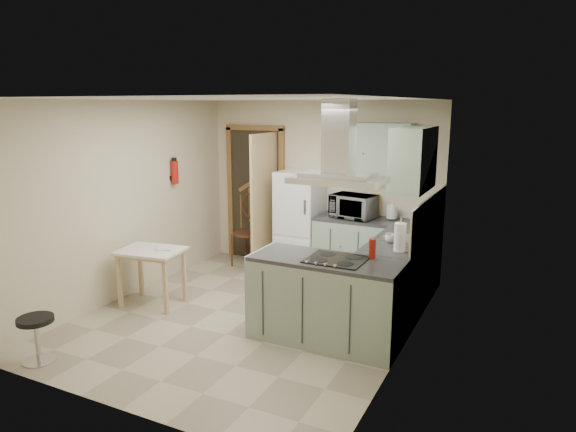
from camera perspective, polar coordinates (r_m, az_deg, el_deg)
The scene contains 28 objects.
floor at distance 6.16m, azimuth -4.17°, elevation -11.08°, with size 4.20×4.20×0.00m, color tan.
ceiling at distance 5.66m, azimuth -4.57°, elevation 12.85°, with size 4.20×4.20×0.00m, color silver.
back_wall at distance 7.63m, azimuth 3.67°, elevation 3.29°, with size 3.60×3.60×0.00m, color beige.
left_wall at distance 6.86m, azimuth -17.44°, elevation 1.72°, with size 4.20×4.20×0.00m, color beige.
right_wall at distance 5.13m, azimuth 13.26°, elevation -1.48°, with size 4.20×4.20×0.00m, color beige.
doorway at distance 8.12m, azimuth -3.62°, elevation 2.41°, with size 1.10×0.12×2.10m, color brown.
fridge at distance 7.54m, azimuth 1.34°, elevation -0.67°, with size 0.60×0.60×1.50m, color white.
counter_back at distance 7.31m, azimuth 7.47°, elevation -3.63°, with size 1.08×0.60×0.90m, color #9EB2A0.
counter_right at distance 6.46m, azimuth 12.60°, elevation -5.96°, with size 0.60×1.95×0.90m, color #9EB2A0.
splashback at distance 7.33m, azimuth 10.57°, elevation 1.94°, with size 1.68×0.02×0.50m, color beige.
wall_cabinet_back at distance 7.09m, azimuth 10.35°, elevation 7.31°, with size 0.85×0.35×0.70m, color #9EB2A0.
wall_cabinet_right at distance 5.88m, azimuth 13.78°, elevation 6.17°, with size 0.35×0.90×0.70m, color #9EB2A0.
peninsula at distance 5.42m, azimuth 4.29°, elevation -9.29°, with size 1.55×0.65×0.90m, color #9EB2A0.
hob at distance 5.24m, azimuth 5.39°, elevation -4.82°, with size 0.58×0.50×0.01m, color black.
extractor_hood at distance 5.06m, azimuth 5.57°, elevation 4.03°, with size 0.90×0.55×0.10m, color silver.
sink at distance 6.17m, azimuth 12.41°, elevation -2.41°, with size 0.45×0.40×0.01m, color silver.
fire_extinguisher at distance 7.45m, azimuth -12.47°, elevation 4.75°, with size 0.10×0.10×0.32m, color #B2140F.
drop_leaf_table at distance 6.60m, azimuth -14.85°, elevation -6.59°, with size 0.75×0.57×0.71m, color tan.
bentwood_chair at distance 7.89m, azimuth -4.48°, elevation -1.93°, with size 0.45×0.45×1.01m, color #4E2D1A.
stool at distance 5.63m, azimuth -26.08°, elevation -12.19°, with size 0.34×0.34×0.46m, color black.
microwave at distance 7.15m, azimuth 7.27°, elevation 1.08°, with size 0.59×0.40×0.33m, color black.
kettle at distance 7.13m, azimuth 11.46°, elevation 0.46°, with size 0.15×0.15×0.22m, color silver.
cereal_box at distance 7.24m, azimuth 9.37°, elevation 1.13°, with size 0.08×0.21×0.32m, color orange.
soap_bottle at distance 6.57m, azimuth 13.87°, elevation -0.71°, with size 0.09×0.10×0.21m, color silver.
paper_towel at distance 5.60m, azimuth 12.34°, elevation -2.28°, with size 0.13×0.13×0.32m, color white.
cup at distance 5.96m, azimuth 11.29°, elevation -2.46°, with size 0.12×0.12×0.10m, color silver.
red_bottle at distance 5.32m, azimuth 9.35°, elevation -3.59°, with size 0.07×0.07×0.20m, color #AE1D0E.
book at distance 6.49m, azimuth -14.46°, elevation -3.12°, with size 0.17×0.24×0.11m, color #A74737.
Camera 1 is at (2.89, -4.87, 2.44)m, focal length 32.00 mm.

